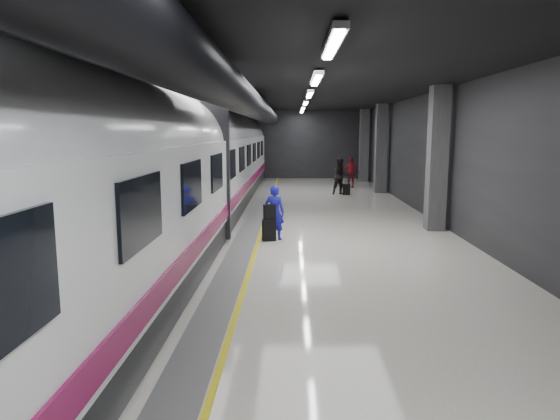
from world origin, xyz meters
TOP-DOWN VIEW (x-y plane):
  - ground at (0.00, 0.00)m, footprint 40.00×40.00m
  - platform_hall at (-0.29, 0.96)m, footprint 10.02×40.02m
  - train at (-3.25, -0.00)m, footprint 3.05×38.00m
  - traveler_main at (-0.50, 0.40)m, footprint 0.65×0.50m
  - suitcase_main at (-0.65, 0.21)m, footprint 0.42×0.32m
  - shoulder_bag at (-0.63, 0.22)m, footprint 0.37×0.28m
  - traveler_far_a at (2.43, 10.95)m, footprint 1.06×0.93m
  - traveler_far_b at (3.32, 14.34)m, footprint 1.07×0.69m
  - suitcase_far at (2.72, 10.90)m, footprint 0.38×0.26m

SIDE VIEW (x-z plane):
  - ground at x=0.00m, z-range 0.00..0.00m
  - suitcase_far at x=2.72m, z-range 0.00..0.54m
  - suitcase_main at x=-0.65m, z-range 0.00..0.61m
  - traveler_main at x=-0.50m, z-range 0.00..1.58m
  - shoulder_bag at x=-0.63m, z-range 0.61..1.05m
  - traveler_far_b at x=3.32m, z-range 0.00..1.69m
  - traveler_far_a at x=2.43m, z-range 0.00..1.83m
  - train at x=-3.25m, z-range 0.04..4.09m
  - platform_hall at x=-0.29m, z-range 1.28..5.79m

